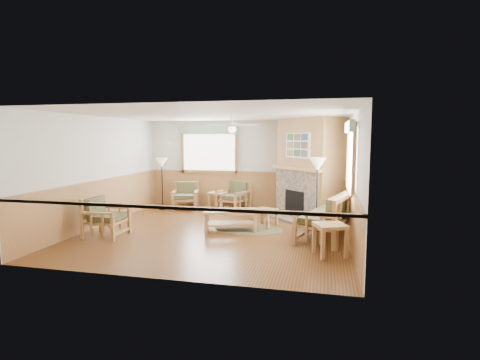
% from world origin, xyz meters
% --- Properties ---
extents(floor, '(6.00, 6.00, 0.01)m').
position_xyz_m(floor, '(0.00, 0.00, -0.01)').
color(floor, brown).
rests_on(floor, ground).
extents(ceiling, '(6.00, 6.00, 0.01)m').
position_xyz_m(ceiling, '(0.00, 0.00, 2.70)').
color(ceiling, white).
rests_on(ceiling, floor).
extents(wall_back, '(6.00, 0.02, 2.70)m').
position_xyz_m(wall_back, '(0.00, 3.00, 1.35)').
color(wall_back, silver).
rests_on(wall_back, floor).
extents(wall_front, '(6.00, 0.02, 2.70)m').
position_xyz_m(wall_front, '(0.00, -3.00, 1.35)').
color(wall_front, silver).
rests_on(wall_front, floor).
extents(wall_left, '(0.02, 6.00, 2.70)m').
position_xyz_m(wall_left, '(-3.00, 0.00, 1.35)').
color(wall_left, silver).
rests_on(wall_left, floor).
extents(wall_right, '(0.02, 6.00, 2.70)m').
position_xyz_m(wall_right, '(3.00, 0.00, 1.35)').
color(wall_right, silver).
rests_on(wall_right, floor).
extents(wainscot, '(6.00, 6.00, 1.10)m').
position_xyz_m(wainscot, '(0.00, 0.00, 0.55)').
color(wainscot, '#AA7845').
rests_on(wainscot, floor).
extents(fireplace, '(3.11, 3.11, 2.70)m').
position_xyz_m(fireplace, '(2.05, 2.05, 1.35)').
color(fireplace, '#AA7845').
rests_on(fireplace, floor).
extents(window_back, '(1.90, 0.16, 1.50)m').
position_xyz_m(window_back, '(-1.10, 2.96, 2.53)').
color(window_back, white).
rests_on(window_back, wall_back).
extents(window_right, '(0.16, 1.90, 1.50)m').
position_xyz_m(window_right, '(2.96, -0.20, 2.53)').
color(window_right, white).
rests_on(window_right, wall_right).
extents(ceiling_fan, '(1.59, 1.59, 0.36)m').
position_xyz_m(ceiling_fan, '(0.30, 0.30, 2.66)').
color(ceiling_fan, white).
rests_on(ceiling_fan, ceiling).
extents(sofa, '(2.32, 1.49, 0.99)m').
position_xyz_m(sofa, '(2.55, 0.21, 0.50)').
color(sofa, tan).
rests_on(sofa, floor).
extents(armchair_back_left, '(0.87, 0.87, 0.83)m').
position_xyz_m(armchair_back_left, '(-1.71, 2.43, 0.41)').
color(armchair_back_left, tan).
rests_on(armchair_back_left, floor).
extents(armchair_back_right, '(1.03, 1.03, 0.87)m').
position_xyz_m(armchair_back_right, '(-0.23, 2.55, 0.44)').
color(armchair_back_right, tan).
rests_on(armchair_back_right, floor).
extents(armchair_left, '(0.81, 0.81, 0.88)m').
position_xyz_m(armchair_left, '(-2.28, -0.91, 0.44)').
color(armchair_left, tan).
rests_on(armchair_left, floor).
extents(coffee_table, '(1.34, 0.89, 0.49)m').
position_xyz_m(coffee_table, '(0.28, 0.22, 0.25)').
color(coffee_table, tan).
rests_on(coffee_table, floor).
extents(end_table_chairs, '(0.56, 0.55, 0.55)m').
position_xyz_m(end_table_chairs, '(-0.71, 2.55, 0.28)').
color(end_table_chairs, tan).
rests_on(end_table_chairs, floor).
extents(end_table_sofa, '(0.70, 0.68, 0.60)m').
position_xyz_m(end_table_sofa, '(2.55, -1.21, 0.30)').
color(end_table_sofa, tan).
rests_on(end_table_sofa, floor).
extents(footstool, '(0.66, 0.66, 0.44)m').
position_xyz_m(footstool, '(1.01, 0.75, 0.22)').
color(footstool, tan).
rests_on(footstool, floor).
extents(braided_rug, '(1.85, 1.85, 0.01)m').
position_xyz_m(braided_rug, '(0.69, 0.41, 0.01)').
color(braided_rug, brown).
rests_on(braided_rug, floor).
extents(floor_lamp_left, '(0.45, 0.45, 1.58)m').
position_xyz_m(floor_lamp_left, '(-2.41, 2.32, 0.79)').
color(floor_lamp_left, black).
rests_on(floor_lamp_left, floor).
extents(floor_lamp_right, '(0.40, 0.40, 1.73)m').
position_xyz_m(floor_lamp_right, '(2.26, 0.69, 0.87)').
color(floor_lamp_right, black).
rests_on(floor_lamp_right, floor).
extents(book_red, '(0.29, 0.35, 0.03)m').
position_xyz_m(book_red, '(0.43, 0.17, 0.52)').
color(book_red, maroon).
rests_on(book_red, coffee_table).
extents(book_dark, '(0.22, 0.29, 0.02)m').
position_xyz_m(book_dark, '(0.13, 0.29, 0.52)').
color(book_dark, black).
rests_on(book_dark, coffee_table).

